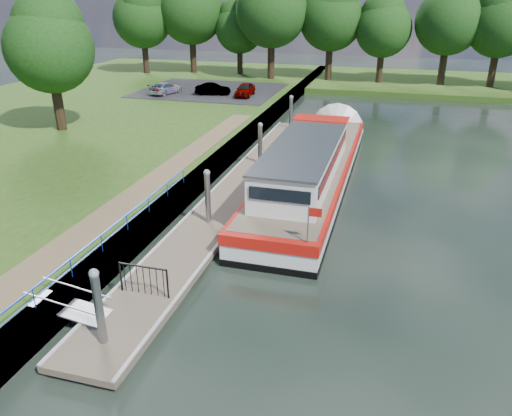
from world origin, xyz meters
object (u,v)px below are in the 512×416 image
(barge, at_px, (313,166))
(car_a, at_px, (245,90))
(pontoon, at_px, (238,192))
(car_c, at_px, (166,88))
(car_b, at_px, (213,89))

(barge, xyz_separation_m, car_a, (-10.15, 20.00, 0.37))
(pontoon, xyz_separation_m, car_c, (-14.48, 21.81, 1.21))
(pontoon, relative_size, barge, 1.42)
(pontoon, height_order, car_c, car_c)
(pontoon, distance_m, car_a, 23.79)
(car_a, height_order, car_b, car_a)
(pontoon, relative_size, car_b, 8.82)
(car_b, height_order, car_c, car_c)
(barge, relative_size, car_c, 5.45)
(car_c, bearing_deg, car_b, -155.71)
(barge, xyz_separation_m, car_c, (-18.07, 18.97, 0.31))
(barge, bearing_deg, car_b, 124.20)
(barge, bearing_deg, car_c, 133.61)
(pontoon, relative_size, car_c, 7.73)
(car_b, xyz_separation_m, car_c, (-4.66, -0.77, 0.00))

